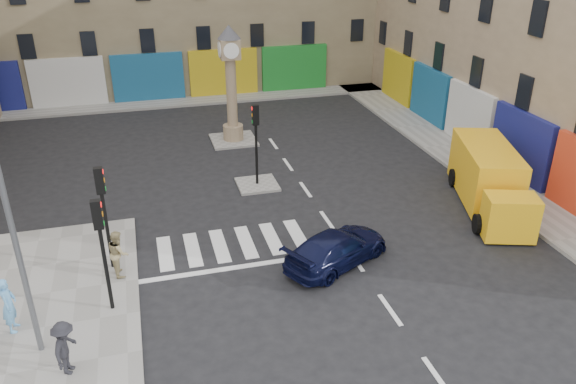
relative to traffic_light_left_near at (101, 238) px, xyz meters
name	(u,v)px	position (x,y,z in m)	size (l,w,h in m)	color
ground	(365,275)	(8.30, -0.20, -2.62)	(120.00, 120.00, 0.00)	black
sidewalk_left	(6,377)	(-2.70, -2.20, -2.55)	(7.00, 16.00, 0.15)	gray
sidewalk_right	(445,146)	(17.00, 9.80, -2.55)	(2.60, 30.00, 0.15)	gray
sidewalk_far	(182,101)	(4.30, 22.00, -2.55)	(32.00, 2.40, 0.15)	gray
island_near	(257,184)	(6.30, 7.80, -2.56)	(1.80, 1.80, 0.12)	gray
island_far	(234,140)	(6.30, 13.80, -2.56)	(2.40, 2.40, 0.12)	gray
traffic_light_left_near	(101,238)	(0.00, 0.00, 0.00)	(0.28, 0.22, 3.70)	black
traffic_light_left_far	(103,202)	(0.00, 2.40, 0.00)	(0.28, 0.22, 3.70)	black
traffic_light_island	(256,132)	(6.30, 7.80, -0.03)	(0.28, 0.22, 3.70)	black
lamp_post	(5,200)	(-1.90, -1.40, 2.17)	(0.50, 0.25, 8.30)	#595B60
clock_pillar	(231,77)	(6.30, 13.80, 0.93)	(1.20, 1.20, 6.10)	#9A8365
navy_sedan	(337,248)	(7.59, 0.76, -2.01)	(1.71, 4.22, 1.22)	black
yellow_van	(489,179)	(15.28, 3.40, -1.44)	(3.87, 6.81, 2.38)	yellow
pedestrian_blue	(9,305)	(-2.74, -0.29, -1.60)	(0.63, 0.42, 1.74)	#5FA2D9
pedestrian_tan	(118,253)	(0.28, 1.87, -1.66)	(0.78, 0.61, 1.61)	#9A8A5E
pedestrian_dark	(65,348)	(-1.06, -2.52, -1.69)	(1.02, 0.58, 1.57)	black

